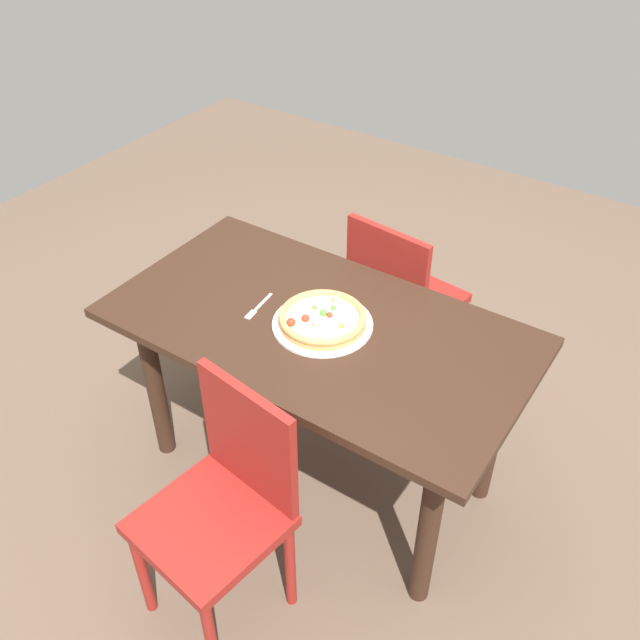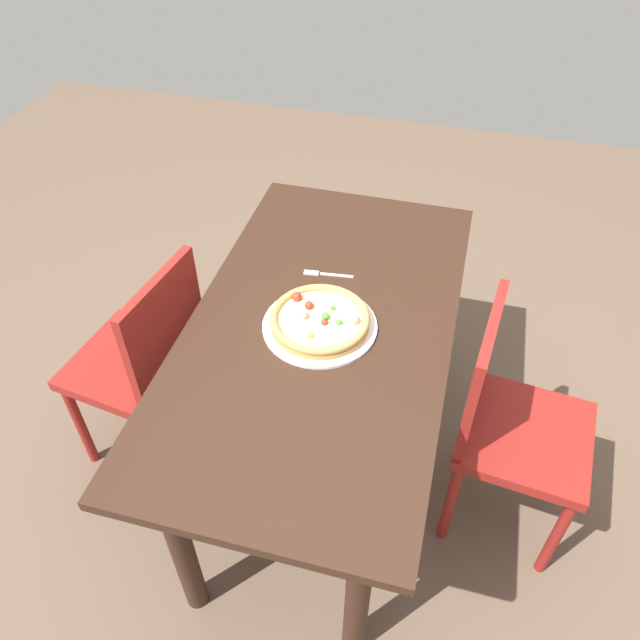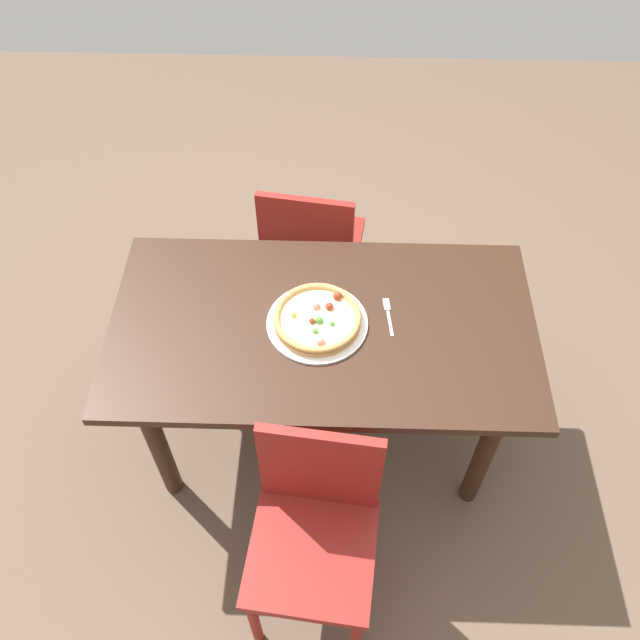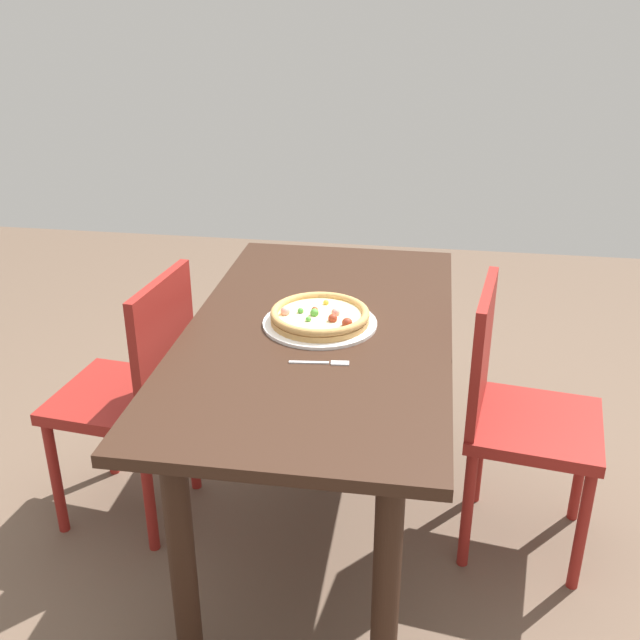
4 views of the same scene
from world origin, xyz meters
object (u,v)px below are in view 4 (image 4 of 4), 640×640
dining_table (319,363)px  pizza (321,316)px  plate (321,323)px  chair_near (136,389)px  fork (324,363)px  chair_far (515,410)px

dining_table → pizza: 0.15m
dining_table → plate: size_ratio=4.22×
chair_near → plate: 0.67m
plate → pizza: pizza is taller
plate → fork: bearing=10.9°
fork → pizza: bearing=94.8°
fork → plate: bearing=94.8°
chair_far → plate: size_ratio=2.58×
chair_near → chair_far: size_ratio=1.00×
chair_far → plate: (0.05, -0.61, 0.28)m
plate → pizza: bearing=12.8°
plate → pizza: (0.00, 0.00, 0.03)m
chair_far → dining_table: bearing=-75.7°
dining_table → chair_far: chair_far is taller
chair_near → plate: (-0.01, 0.61, 0.28)m
plate → fork: 0.25m
chair_near → plate: bearing=-82.4°
chair_near → pizza: (-0.01, 0.61, 0.30)m
dining_table → chair_far: 0.63m
dining_table → plate: plate is taller
chair_near → fork: 0.75m
dining_table → pizza: pizza is taller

